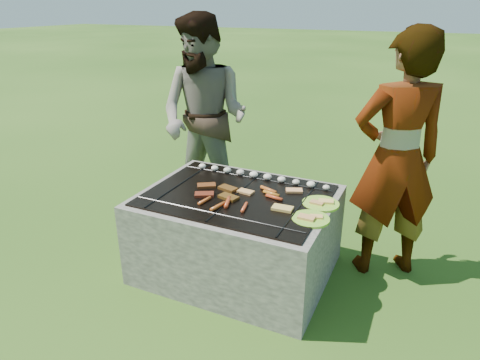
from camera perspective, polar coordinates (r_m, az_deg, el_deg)
The scene contains 10 objects.
lawn at distance 3.24m, azimuth -0.38°, elevation -11.81°, with size 60.00×60.00×0.00m, color #224611.
fire_pit at distance 3.09m, azimuth -0.39°, elevation -7.49°, with size 1.30×1.00×0.62m.
mushrooms at distance 3.21m, azimuth 2.55°, elevation 0.60°, with size 1.05×0.06×0.05m.
pork_slabs at distance 2.97m, azimuth -3.12°, elevation -1.52°, with size 0.38×0.27×0.02m.
sausages at distance 2.84m, azimuth 0.58°, elevation -2.58°, with size 0.48×0.49×0.03m.
bread_on_grate at distance 2.87m, azimuth 4.86°, elevation -2.46°, with size 0.45×0.39×0.02m.
plate_far at distance 2.86m, azimuth 10.72°, elevation -3.10°, with size 0.27×0.27×0.03m.
plate_near at distance 2.66m, azimuth 9.37°, elevation -5.11°, with size 0.31×0.31×0.03m.
cook at distance 3.06m, azimuth 20.13°, elevation 2.65°, with size 0.63×0.41×1.72m, color gray.
bystander at distance 3.85m, azimuth -4.78°, elevation 8.25°, with size 0.86×0.67×1.77m, color gray.
Camera 1 is at (1.14, -2.42, 1.83)m, focal length 32.00 mm.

